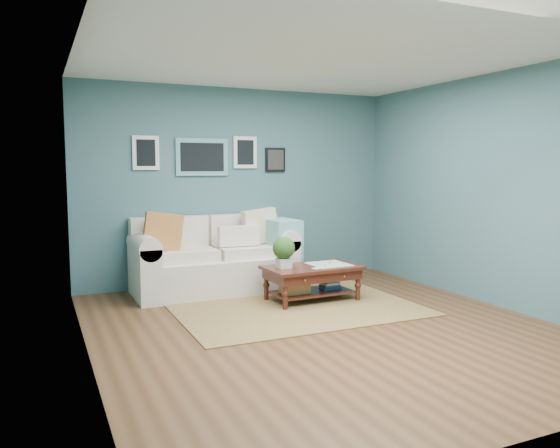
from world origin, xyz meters
TOP-DOWN VIEW (x-y plane):
  - room_shell at (-0.01, 0.06)m, footprint 5.00×5.02m
  - area_rug at (0.08, 0.94)m, footprint 2.73×2.19m
  - loveseat at (-0.44, 2.03)m, footprint 2.11×0.96m
  - coffee_table at (0.34, 1.06)m, footprint 1.16×0.70m

SIDE VIEW (x-z plane):
  - area_rug at x=0.08m, z-range 0.00..0.01m
  - coffee_table at x=0.34m, z-range -0.04..0.75m
  - loveseat at x=-0.44m, z-range -0.10..0.98m
  - room_shell at x=-0.01m, z-range 0.01..2.71m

